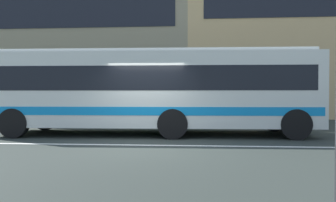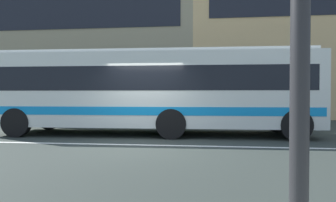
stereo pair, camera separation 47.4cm
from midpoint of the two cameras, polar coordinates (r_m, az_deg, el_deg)
The scene contains 5 objects.
ground_plane at distance 8.73m, azimuth -4.36°, elevation -8.42°, with size 160.00×160.00×0.00m, color #2C322E.
lane_centre_line at distance 8.73m, azimuth -4.36°, elevation -8.40°, with size 60.00×0.16×0.01m, color silver.
hedge_row_far at distance 15.45m, azimuth -11.90°, elevation -2.87°, with size 12.88×1.10×0.76m, color #22541A.
apartment_block_left at distance 26.15m, azimuth -15.77°, elevation 10.89°, with size 18.88×11.43×11.82m.
transit_bus at distance 10.97m, azimuth -1.31°, elevation 2.30°, with size 11.42×2.83×3.03m.
Camera 2 is at (1.86, -8.43, 1.44)m, focal length 31.73 mm.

